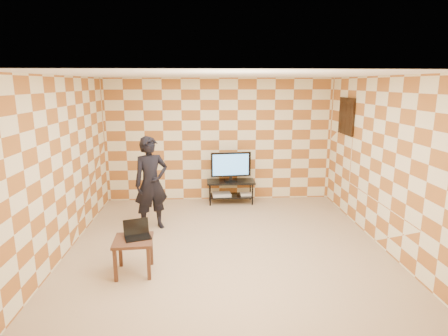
{
  "coord_description": "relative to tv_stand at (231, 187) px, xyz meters",
  "views": [
    {
      "loc": [
        -0.36,
        -5.7,
        2.58
      ],
      "look_at": [
        0.0,
        0.6,
        1.15
      ],
      "focal_mm": 30.0,
      "sensor_mm": 36.0,
      "label": 1
    }
  ],
  "objects": [
    {
      "name": "floor",
      "position": [
        -0.24,
        -2.18,
        -0.37
      ],
      "size": [
        5.0,
        5.0,
        0.0
      ],
      "primitive_type": "plane",
      "color": "#C5AD88",
      "rests_on": "ground"
    },
    {
      "name": "wall_back",
      "position": [
        -0.24,
        0.32,
        0.98
      ],
      "size": [
        5.0,
        0.02,
        2.7
      ],
      "primitive_type": "cube",
      "color": "beige",
      "rests_on": "ground"
    },
    {
      "name": "wall_front",
      "position": [
        -0.24,
        -4.68,
        0.98
      ],
      "size": [
        5.0,
        0.02,
        2.7
      ],
      "primitive_type": "cube",
      "color": "beige",
      "rests_on": "ground"
    },
    {
      "name": "wall_left",
      "position": [
        -2.74,
        -2.18,
        0.98
      ],
      "size": [
        0.02,
        5.0,
        2.7
      ],
      "primitive_type": "cube",
      "color": "beige",
      "rests_on": "ground"
    },
    {
      "name": "wall_right",
      "position": [
        2.26,
        -2.18,
        0.98
      ],
      "size": [
        0.02,
        5.0,
        2.7
      ],
      "primitive_type": "cube",
      "color": "beige",
      "rests_on": "ground"
    },
    {
      "name": "ceiling",
      "position": [
        -0.24,
        -2.18,
        2.33
      ],
      "size": [
        5.0,
        5.0,
        0.02
      ],
      "primitive_type": "cube",
      "color": "white",
      "rests_on": "wall_back"
    },
    {
      "name": "wall_art",
      "position": [
        2.23,
        -0.63,
        1.58
      ],
      "size": [
        0.04,
        0.72,
        0.72
      ],
      "color": "black",
      "rests_on": "wall_right"
    },
    {
      "name": "tv_stand",
      "position": [
        0.0,
        0.0,
        0.0
      ],
      "size": [
        1.04,
        0.47,
        0.5
      ],
      "color": "black",
      "rests_on": "floor"
    },
    {
      "name": "tv",
      "position": [
        -0.0,
        -0.0,
        0.48
      ],
      "size": [
        0.87,
        0.19,
        0.63
      ],
      "color": "black",
      "rests_on": "tv_stand"
    },
    {
      "name": "dvd_player",
      "position": [
        -0.2,
        -0.03,
        -0.16
      ],
      "size": [
        0.41,
        0.31,
        0.07
      ],
      "primitive_type": "cube",
      "rotation": [
        0.0,
        0.0,
        0.07
      ],
      "color": "silver",
      "rests_on": "tv_stand"
    },
    {
      "name": "game_console",
      "position": [
        0.33,
        -0.02,
        -0.17
      ],
      "size": [
        0.24,
        0.18,
        0.05
      ],
      "primitive_type": "cube",
      "rotation": [
        0.0,
        0.0,
        0.04
      ],
      "color": "silver",
      "rests_on": "tv_stand"
    },
    {
      "name": "side_table",
      "position": [
        -1.57,
        -3.05,
        0.04
      ],
      "size": [
        0.55,
        0.55,
        0.5
      ],
      "color": "#3B1E12",
      "rests_on": "floor"
    },
    {
      "name": "laptop",
      "position": [
        -1.52,
        -2.97,
        0.19
      ],
      "size": [
        0.42,
        0.37,
        0.23
      ],
      "color": "black",
      "rests_on": "side_table"
    },
    {
      "name": "person",
      "position": [
        -1.53,
        -1.39,
        0.48
      ],
      "size": [
        0.73,
        0.62,
        1.68
      ],
      "primitive_type": "imported",
      "rotation": [
        0.0,
        0.0,
        0.44
      ],
      "color": "black",
      "rests_on": "floor"
    }
  ]
}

